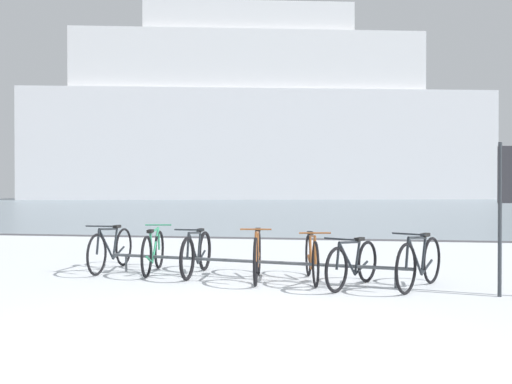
{
  "coord_description": "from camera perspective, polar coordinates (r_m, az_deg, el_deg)",
  "views": [
    {
      "loc": [
        1.07,
        -4.4,
        1.44
      ],
      "look_at": [
        -0.58,
        6.43,
        1.34
      ],
      "focal_mm": 36.45,
      "sensor_mm": 36.0,
      "label": 1
    }
  ],
  "objects": [
    {
      "name": "bicycle_4",
      "position": [
        8.03,
        6.14,
        -7.21
      ],
      "size": [
        0.46,
        1.62,
        0.79
      ],
      "color": "black",
      "rests_on": "ground"
    },
    {
      "name": "bicycle_6",
      "position": [
        7.77,
        17.51,
        -7.4
      ],
      "size": [
        0.86,
        1.5,
        0.82
      ],
      "color": "black",
      "rests_on": "ground"
    },
    {
      "name": "bike_rack",
      "position": [
        8.19,
        -0.77,
        -7.68
      ],
      "size": [
        4.87,
        0.92,
        0.31
      ],
      "color": "#4C5156",
      "rests_on": "ground"
    },
    {
      "name": "bicycle_3",
      "position": [
        8.1,
        0.14,
        -7.01
      ],
      "size": [
        0.46,
        1.72,
        0.83
      ],
      "color": "black",
      "rests_on": "ground"
    },
    {
      "name": "bicycle_2",
      "position": [
        8.59,
        -6.55,
        -6.72
      ],
      "size": [
        0.46,
        1.66,
        0.79
      ],
      "color": "black",
      "rests_on": "ground"
    },
    {
      "name": "ferry_ship",
      "position": [
        65.37,
        -0.02,
        7.82
      ],
      "size": [
        56.29,
        22.82,
        28.96
      ],
      "color": "white",
      "rests_on": "ground"
    },
    {
      "name": "ground",
      "position": [
        58.33,
        7.58,
        -0.92
      ],
      "size": [
        80.0,
        132.0,
        0.08
      ],
      "color": "silver"
    },
    {
      "name": "bicycle_0",
      "position": [
        9.36,
        -15.63,
        -6.06
      ],
      "size": [
        0.46,
        1.77,
        0.81
      ],
      "color": "black",
      "rests_on": "ground"
    },
    {
      "name": "bicycle_1",
      "position": [
        8.93,
        -11.21,
        -6.44
      ],
      "size": [
        0.46,
        1.62,
        0.79
      ],
      "color": "black",
      "rests_on": "ground"
    },
    {
      "name": "bicycle_5",
      "position": [
        7.66,
        10.56,
        -7.77
      ],
      "size": [
        0.8,
        1.44,
        0.74
      ],
      "color": "black",
      "rests_on": "ground"
    }
  ]
}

